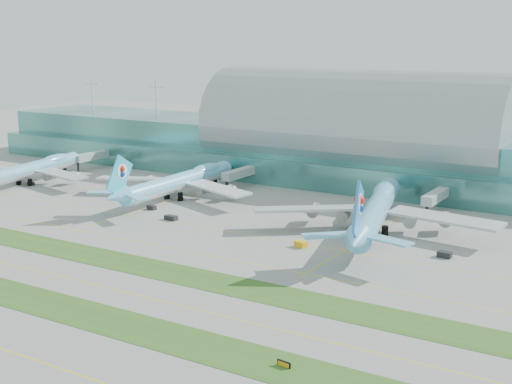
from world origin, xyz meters
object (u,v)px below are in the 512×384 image
Objects in this scene: airliner_a at (30,169)px; airliner_c at (376,209)px; airliner_b at (180,180)px; terminal at (355,145)px; taxiway_sign_east at (284,364)px.

airliner_c is (140.35, 4.11, 1.12)m from airliner_a.
airliner_b is 0.90× the size of airliner_c.
terminal reaches higher than airliner_b.
airliner_b reaches higher than airliner_a.
airliner_b is (-39.53, -60.28, -8.08)m from terminal.
airliner_c is at bearing -61.36° from terminal.
taxiway_sign_east is at bearing -46.85° from airliner_b.
airliner_a is 65.26m from airliner_b.
airliner_a is (-103.93, -70.82, -8.45)m from terminal.
airliner_c is (75.95, -6.43, 0.75)m from airliner_b.
airliner_a is 140.42m from airliner_c.
terminal is 126.05m from airliner_a.
terminal is 123.10× the size of taxiway_sign_east.
airliner_b is 135.84m from taxiway_sign_east.
airliner_a is 0.85× the size of airliner_c.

